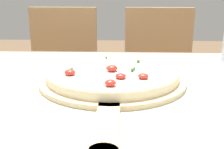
{
  "coord_description": "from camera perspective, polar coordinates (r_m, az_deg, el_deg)",
  "views": [
    {
      "loc": [
        0.09,
        -0.65,
        0.99
      ],
      "look_at": [
        0.06,
        0.04,
        0.78
      ],
      "focal_mm": 45.0,
      "sensor_mm": 36.0,
      "label": 1
    }
  ],
  "objects": [
    {
      "name": "dining_table",
      "position": [
        0.75,
        -4.75,
        -11.4
      ],
      "size": [
        1.21,
        0.94,
        0.75
      ],
      "color": "brown",
      "rests_on": "ground_plane"
    },
    {
      "name": "towel_cloth",
      "position": [
        0.7,
        -4.97,
        -3.31
      ],
      "size": [
        1.13,
        0.86,
        0.0
      ],
      "color": "silver",
      "rests_on": "dining_table"
    },
    {
      "name": "pizza_peel",
      "position": [
        0.74,
        0.03,
        -1.54
      ],
      "size": [
        0.39,
        0.58,
        0.01
      ],
      "color": "#D6B784",
      "rests_on": "towel_cloth"
    },
    {
      "name": "pizza",
      "position": [
        0.75,
        0.08,
        0.28
      ],
      "size": [
        0.35,
        0.35,
        0.04
      ],
      "color": "beige",
      "rests_on": "pizza_peel"
    },
    {
      "name": "chair_left",
      "position": [
        1.61,
        -10.11,
        -0.37
      ],
      "size": [
        0.41,
        0.41,
        0.9
      ],
      "rotation": [
        0.0,
        0.0,
        -0.02
      ],
      "color": "tan",
      "rests_on": "ground_plane"
    },
    {
      "name": "chair_right",
      "position": [
        1.59,
        9.41,
        -0.6
      ],
      "size": [
        0.4,
        0.4,
        0.9
      ],
      "rotation": [
        0.0,
        0.0,
        -0.01
      ],
      "color": "tan",
      "rests_on": "ground_plane"
    }
  ]
}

